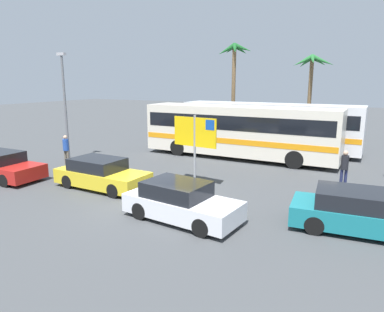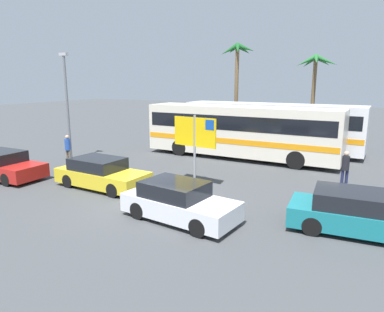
{
  "view_description": "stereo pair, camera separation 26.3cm",
  "coord_description": "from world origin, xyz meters",
  "px_view_note": "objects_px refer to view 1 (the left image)",
  "views": [
    {
      "loc": [
        7.47,
        -10.73,
        4.66
      ],
      "look_at": [
        0.1,
        2.97,
        1.3
      ],
      "focal_mm": 32.55,
      "sensor_mm": 36.0,
      "label": 1
    },
    {
      "loc": [
        7.7,
        -10.61,
        4.66
      ],
      "look_at": [
        0.1,
        2.97,
        1.3
      ],
      "focal_mm": 32.55,
      "sensor_mm": 36.0,
      "label": 2
    }
  ],
  "objects_px": {
    "car_yellow": "(101,174)",
    "pedestrian_near_sign": "(66,147)",
    "car_red": "(0,166)",
    "bus_front_coach": "(239,129)",
    "bus_rear_coach": "(268,124)",
    "car_teal": "(357,212)",
    "pedestrian_crossing_lot": "(345,166)",
    "car_white": "(181,202)",
    "ferry_sign": "(196,135)"
  },
  "relations": [
    {
      "from": "car_yellow",
      "to": "pedestrian_near_sign",
      "type": "relative_size",
      "value": 2.58
    },
    {
      "from": "car_red",
      "to": "bus_front_coach",
      "type": "bearing_deg",
      "value": 47.71
    },
    {
      "from": "bus_rear_coach",
      "to": "pedestrian_near_sign",
      "type": "height_order",
      "value": "bus_rear_coach"
    },
    {
      "from": "car_teal",
      "to": "pedestrian_crossing_lot",
      "type": "bearing_deg",
      "value": 94.09
    },
    {
      "from": "bus_front_coach",
      "to": "bus_rear_coach",
      "type": "xyz_separation_m",
      "value": [
        0.9,
        3.25,
        0.0
      ]
    },
    {
      "from": "bus_rear_coach",
      "to": "bus_front_coach",
      "type": "bearing_deg",
      "value": -105.56
    },
    {
      "from": "bus_front_coach",
      "to": "pedestrian_crossing_lot",
      "type": "distance_m",
      "value": 7.25
    },
    {
      "from": "car_red",
      "to": "pedestrian_near_sign",
      "type": "height_order",
      "value": "pedestrian_near_sign"
    },
    {
      "from": "car_white",
      "to": "pedestrian_near_sign",
      "type": "bearing_deg",
      "value": 163.8
    },
    {
      "from": "pedestrian_crossing_lot",
      "to": "bus_front_coach",
      "type": "bearing_deg",
      "value": 43.48
    },
    {
      "from": "car_white",
      "to": "pedestrian_near_sign",
      "type": "relative_size",
      "value": 2.49
    },
    {
      "from": "ferry_sign",
      "to": "bus_rear_coach",
      "type": "bearing_deg",
      "value": 92.99
    },
    {
      "from": "bus_rear_coach",
      "to": "car_white",
      "type": "distance_m",
      "value": 13.51
    },
    {
      "from": "ferry_sign",
      "to": "car_teal",
      "type": "bearing_deg",
      "value": -10.09
    },
    {
      "from": "car_red",
      "to": "pedestrian_near_sign",
      "type": "distance_m",
      "value": 3.7
    },
    {
      "from": "pedestrian_near_sign",
      "to": "car_red",
      "type": "bearing_deg",
      "value": -12.1
    },
    {
      "from": "bus_rear_coach",
      "to": "car_white",
      "type": "bearing_deg",
      "value": -86.16
    },
    {
      "from": "pedestrian_near_sign",
      "to": "bus_front_coach",
      "type": "bearing_deg",
      "value": 123.33
    },
    {
      "from": "car_teal",
      "to": "car_white",
      "type": "xyz_separation_m",
      "value": [
        -5.35,
        -1.84,
        -0.0
      ]
    },
    {
      "from": "pedestrian_crossing_lot",
      "to": "ferry_sign",
      "type": "bearing_deg",
      "value": 98.31
    },
    {
      "from": "car_teal",
      "to": "pedestrian_crossing_lot",
      "type": "relative_size",
      "value": 2.56
    },
    {
      "from": "bus_rear_coach",
      "to": "pedestrian_crossing_lot",
      "type": "height_order",
      "value": "bus_rear_coach"
    },
    {
      "from": "pedestrian_crossing_lot",
      "to": "car_red",
      "type": "bearing_deg",
      "value": 95.7
    },
    {
      "from": "bus_front_coach",
      "to": "car_teal",
      "type": "xyz_separation_m",
      "value": [
        7.15,
        -8.35,
        -1.15
      ]
    },
    {
      "from": "bus_front_coach",
      "to": "car_yellow",
      "type": "bearing_deg",
      "value": -109.75
    },
    {
      "from": "car_yellow",
      "to": "pedestrian_crossing_lot",
      "type": "xyz_separation_m",
      "value": [
        9.45,
        5.26,
        0.34
      ]
    },
    {
      "from": "car_red",
      "to": "pedestrian_crossing_lot",
      "type": "bearing_deg",
      "value": 21.77
    },
    {
      "from": "pedestrian_crossing_lot",
      "to": "pedestrian_near_sign",
      "type": "distance_m",
      "value": 14.58
    },
    {
      "from": "bus_rear_coach",
      "to": "car_yellow",
      "type": "height_order",
      "value": "bus_rear_coach"
    },
    {
      "from": "bus_front_coach",
      "to": "pedestrian_near_sign",
      "type": "relative_size",
      "value": 7.05
    },
    {
      "from": "car_teal",
      "to": "bus_front_coach",
      "type": "bearing_deg",
      "value": 125.14
    },
    {
      "from": "car_white",
      "to": "car_red",
      "type": "bearing_deg",
      "value": -175.86
    },
    {
      "from": "car_teal",
      "to": "car_white",
      "type": "height_order",
      "value": "same"
    },
    {
      "from": "bus_front_coach",
      "to": "ferry_sign",
      "type": "bearing_deg",
      "value": -86.58
    },
    {
      "from": "bus_front_coach",
      "to": "pedestrian_near_sign",
      "type": "height_order",
      "value": "bus_front_coach"
    },
    {
      "from": "ferry_sign",
      "to": "car_teal",
      "type": "height_order",
      "value": "ferry_sign"
    },
    {
      "from": "bus_front_coach",
      "to": "car_teal",
      "type": "relative_size",
      "value": 2.79
    },
    {
      "from": "bus_rear_coach",
      "to": "car_teal",
      "type": "bearing_deg",
      "value": -61.68
    },
    {
      "from": "ferry_sign",
      "to": "car_yellow",
      "type": "bearing_deg",
      "value": -140.36
    },
    {
      "from": "bus_front_coach",
      "to": "car_yellow",
      "type": "height_order",
      "value": "bus_front_coach"
    },
    {
      "from": "bus_front_coach",
      "to": "car_red",
      "type": "xyz_separation_m",
      "value": [
        -8.45,
        -9.91,
        -1.15
      ]
    },
    {
      "from": "car_red",
      "to": "pedestrian_crossing_lot",
      "type": "distance_m",
      "value": 16.13
    },
    {
      "from": "bus_front_coach",
      "to": "car_red",
      "type": "relative_size",
      "value": 2.7
    },
    {
      "from": "bus_rear_coach",
      "to": "car_yellow",
      "type": "xyz_separation_m",
      "value": [
        -4.03,
        -11.95,
        -1.15
      ]
    },
    {
      "from": "car_red",
      "to": "car_yellow",
      "type": "relative_size",
      "value": 1.01
    },
    {
      "from": "pedestrian_crossing_lot",
      "to": "pedestrian_near_sign",
      "type": "bearing_deg",
      "value": 83.18
    },
    {
      "from": "car_white",
      "to": "car_yellow",
      "type": "xyz_separation_m",
      "value": [
        -4.93,
        1.48,
        0.0
      ]
    },
    {
      "from": "pedestrian_crossing_lot",
      "to": "pedestrian_near_sign",
      "type": "relative_size",
      "value": 0.99
    },
    {
      "from": "car_teal",
      "to": "car_red",
      "type": "bearing_deg",
      "value": -179.72
    },
    {
      "from": "car_yellow",
      "to": "pedestrian_crossing_lot",
      "type": "height_order",
      "value": "pedestrian_crossing_lot"
    }
  ]
}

